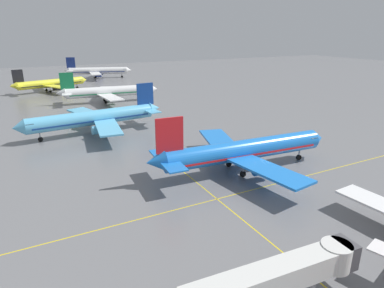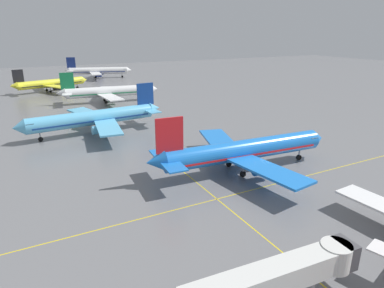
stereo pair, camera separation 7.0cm
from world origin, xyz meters
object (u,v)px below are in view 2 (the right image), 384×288
at_px(airliner_third_row, 95,118).
at_px(airliner_distant_taxiway, 98,71).
at_px(airliner_far_left_stand, 109,92).
at_px(airliner_far_right_stand, 51,83).
at_px(airliner_second_row, 243,150).
at_px(jet_bridge, 286,273).

bearing_deg(airliner_third_row, airliner_distant_taxiway, 77.33).
distance_m(airliner_third_row, airliner_far_left_stand, 43.86).
relative_size(airliner_third_row, airliner_far_left_stand, 1.03).
bearing_deg(airliner_far_left_stand, airliner_far_right_stand, 115.59).
height_order(airliner_second_row, airliner_distant_taxiway, airliner_second_row).
relative_size(airliner_second_row, jet_bridge, 2.04).
xyz_separation_m(airliner_second_row, airliner_far_right_stand, (-25.44, 121.52, -0.53)).
bearing_deg(jet_bridge, airliner_third_row, 93.13).
distance_m(airliner_far_left_stand, jet_bridge, 114.87).
relative_size(airliner_third_row, jet_bridge, 2.03).
bearing_deg(airliner_third_row, airliner_second_row, -62.97).
xyz_separation_m(airliner_far_left_stand, airliner_distant_taxiway, (12.73, 78.27, 0.04)).
distance_m(airliner_second_row, jet_bridge, 35.81).
bearing_deg(airliner_far_right_stand, airliner_distant_taxiway, 51.89).
distance_m(airliner_second_row, airliner_third_row, 46.59).
height_order(airliner_second_row, airliner_far_right_stand, airliner_second_row).
bearing_deg(airliner_second_row, airliner_far_left_stand, 94.82).
height_order(airliner_far_right_stand, airliner_distant_taxiway, airliner_distant_taxiway).
bearing_deg(airliner_distant_taxiway, jet_bridge, -96.78).
bearing_deg(jet_bridge, airliner_far_right_stand, 93.09).
distance_m(airliner_far_left_stand, airliner_far_right_stand, 42.71).
bearing_deg(airliner_distant_taxiway, airliner_far_left_stand, -99.24).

